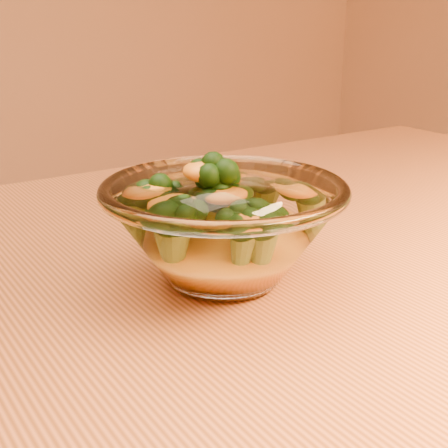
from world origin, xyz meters
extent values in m
cube|color=#B76537|center=(0.00, 0.00, 0.73)|extent=(1.20, 0.80, 0.04)
cylinder|color=brown|center=(0.54, 0.34, 0.35)|extent=(0.06, 0.06, 0.71)
ellipsoid|color=white|center=(-0.07, 0.00, 0.76)|extent=(0.09, 0.09, 0.02)
torus|color=white|center=(-0.07, 0.00, 0.83)|extent=(0.20, 0.20, 0.01)
ellipsoid|color=orange|center=(-0.07, 0.00, 0.78)|extent=(0.12, 0.12, 0.03)
camera|label=1|loc=(-0.33, -0.39, 0.97)|focal=50.00mm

